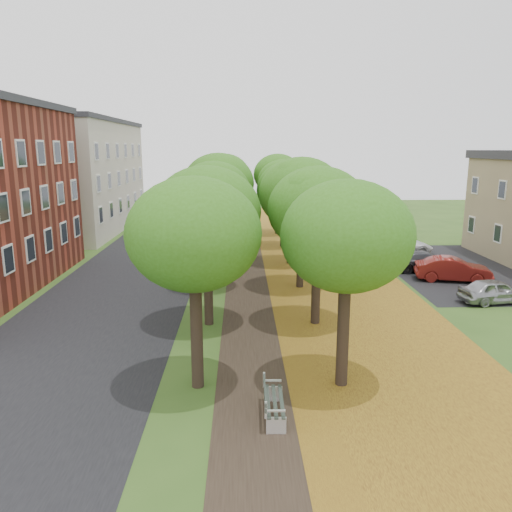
{
  "coord_description": "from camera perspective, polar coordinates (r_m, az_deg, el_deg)",
  "views": [
    {
      "loc": [
        -0.73,
        -15.37,
        7.78
      ],
      "look_at": [
        0.01,
        8.87,
        2.5
      ],
      "focal_mm": 35.0,
      "sensor_mm": 36.0,
      "label": 1
    }
  ],
  "objects": [
    {
      "name": "tree_row_east",
      "position": [
        30.67,
        4.54,
        7.24
      ],
      "size": [
        4.35,
        34.35,
        6.98
      ],
      "color": "black",
      "rests_on": "ground"
    },
    {
      "name": "bench",
      "position": [
        15.25,
        1.89,
        -16.26
      ],
      "size": [
        0.63,
        2.01,
        0.94
      ],
      "rotation": [
        0.0,
        0.0,
        1.55
      ],
      "color": "#2B362E",
      "rests_on": "ground"
    },
    {
      "name": "tree_row_west",
      "position": [
        30.52,
        -4.53,
        7.22
      ],
      "size": [
        4.35,
        34.35,
        6.98
      ],
      "color": "black",
      "rests_on": "ground"
    },
    {
      "name": "car_red",
      "position": [
        31.84,
        21.59,
        -1.42
      ],
      "size": [
        4.54,
        2.42,
        1.42
      ],
      "primitive_type": "imported",
      "rotation": [
        0.0,
        0.0,
        1.35
      ],
      "color": "maroon",
      "rests_on": "ground"
    },
    {
      "name": "street_asphalt",
      "position": [
        32.07,
        -13.88,
        -2.12
      ],
      "size": [
        8.0,
        70.0,
        0.01
      ],
      "primitive_type": "cube",
      "color": "black",
      "rests_on": "ground"
    },
    {
      "name": "car_white",
      "position": [
        38.72,
        16.1,
        1.21
      ],
      "size": [
        4.81,
        2.24,
        1.33
      ],
      "primitive_type": "imported",
      "rotation": [
        0.0,
        0.0,
        1.56
      ],
      "color": "silver",
      "rests_on": "ground"
    },
    {
      "name": "car_grey",
      "position": [
        33.69,
        18.69,
        -0.61
      ],
      "size": [
        4.53,
        2.03,
        1.29
      ],
      "primitive_type": "imported",
      "rotation": [
        0.0,
        0.0,
        1.52
      ],
      "color": "#303135",
      "rests_on": "ground"
    },
    {
      "name": "building_cream",
      "position": [
        51.1,
        -20.54,
        8.63
      ],
      "size": [
        10.3,
        20.3,
        10.4
      ],
      "color": "beige",
      "rests_on": "ground"
    },
    {
      "name": "footpath",
      "position": [
        31.36,
        -0.35,
        -2.08
      ],
      "size": [
        3.2,
        70.0,
        0.01
      ],
      "primitive_type": "cube",
      "color": "black",
      "rests_on": "ground"
    },
    {
      "name": "parking_lot",
      "position": [
        35.31,
        22.08,
        -1.36
      ],
      "size": [
        9.0,
        16.0,
        0.01
      ],
      "primitive_type": "cube",
      "color": "black",
      "rests_on": "ground"
    },
    {
      "name": "leaf_verge",
      "position": [
        31.87,
        8.68,
        -1.98
      ],
      "size": [
        7.5,
        70.0,
        0.01
      ],
      "primitive_type": "cube",
      "color": "olive",
      "rests_on": "ground"
    },
    {
      "name": "ground",
      "position": [
        17.24,
        0.9,
        -14.54
      ],
      "size": [
        120.0,
        120.0,
        0.0
      ],
      "primitive_type": "plane",
      "color": "#2D4C19",
      "rests_on": "ground"
    },
    {
      "name": "car_silver",
      "position": [
        28.27,
        25.67,
        -3.62
      ],
      "size": [
        3.84,
        2.0,
        1.25
      ],
      "primitive_type": "imported",
      "rotation": [
        0.0,
        0.0,
        1.72
      ],
      "color": "#9F9FA3",
      "rests_on": "ground"
    }
  ]
}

